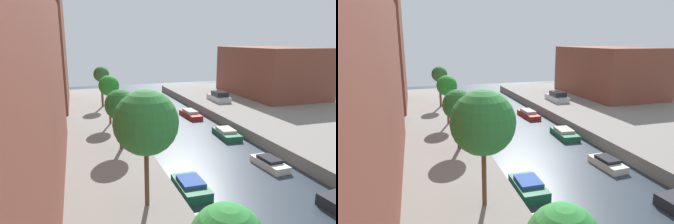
% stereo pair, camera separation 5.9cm
% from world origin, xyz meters
% --- Properties ---
extents(ground_plane, '(84.00, 84.00, 0.00)m').
position_xyz_m(ground_plane, '(0.00, 0.00, 0.00)').
color(ground_plane, '#28333D').
extents(quay_left, '(20.00, 64.00, 1.00)m').
position_xyz_m(quay_left, '(-15.00, 0.00, 0.50)').
color(quay_left, gray).
rests_on(quay_left, ground_plane).
extents(apartment_tower_far, '(10.00, 12.21, 21.87)m').
position_xyz_m(apartment_tower_far, '(-16.00, 19.29, 11.93)').
color(apartment_tower_far, brown).
rests_on(apartment_tower_far, quay_left).
extents(low_block_right, '(10.00, 15.54, 7.07)m').
position_xyz_m(low_block_right, '(18.00, 18.29, 4.54)').
color(low_block_right, brown).
rests_on(low_block_right, quay_right).
extents(street_tree_1, '(3.16, 3.16, 5.86)m').
position_xyz_m(street_tree_1, '(-6.96, -7.23, 5.26)').
color(street_tree_1, brown).
rests_on(street_tree_1, quay_left).
extents(street_tree_2, '(2.33, 2.33, 4.57)m').
position_xyz_m(street_tree_2, '(-6.96, 1.28, 4.37)').
color(street_tree_2, brown).
rests_on(street_tree_2, quay_left).
extents(street_tree_3, '(1.99, 1.99, 4.79)m').
position_xyz_m(street_tree_3, '(-6.96, 8.70, 4.75)').
color(street_tree_3, brown).
rests_on(street_tree_3, quay_left).
extents(street_tree_4, '(1.90, 1.90, 4.98)m').
position_xyz_m(street_tree_4, '(-6.96, 16.94, 4.95)').
color(street_tree_4, brown).
rests_on(street_tree_4, quay_left).
extents(parked_car, '(1.94, 4.20, 1.32)m').
position_xyz_m(parked_car, '(8.53, 15.99, 1.55)').
color(parked_car, '#B7B7BC').
rests_on(parked_car, quay_right).
extents(moored_boat_left_2, '(1.67, 3.20, 0.82)m').
position_xyz_m(moored_boat_left_2, '(-3.69, -4.93, 0.36)').
color(moored_boat_left_2, '#195638').
rests_on(moored_boat_left_2, ground_plane).
extents(moored_boat_right_2, '(1.46, 3.13, 0.73)m').
position_xyz_m(moored_boat_right_2, '(3.18, -3.14, 0.32)').
color(moored_boat_right_2, beige).
rests_on(moored_boat_right_2, ground_plane).
extents(moored_boat_right_3, '(1.88, 3.75, 0.79)m').
position_xyz_m(moored_boat_right_3, '(3.54, 4.23, 0.34)').
color(moored_boat_right_3, '#195638').
rests_on(moored_boat_right_3, ground_plane).
extents(moored_boat_right_4, '(1.56, 4.22, 0.85)m').
position_xyz_m(moored_boat_right_4, '(3.02, 12.44, 0.36)').
color(moored_boat_right_4, maroon).
rests_on(moored_boat_right_4, ground_plane).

